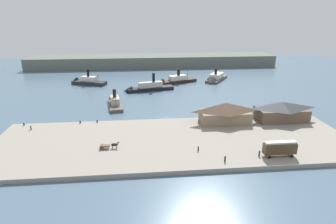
{
  "coord_description": "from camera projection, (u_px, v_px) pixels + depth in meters",
  "views": [
    {
      "loc": [
        -9.42,
        -99.57,
        38.31
      ],
      "look_at": [
        0.46,
        1.19,
        2.0
      ],
      "focal_mm": 29.8,
      "sensor_mm": 36.0,
      "label": 1
    }
  ],
  "objects": [
    {
      "name": "pedestrian_walking_east",
      "position": [
        259.0,
        153.0,
        75.96
      ],
      "size": [
        0.44,
        0.44,
        1.79
      ],
      "color": "#33384C",
      "rests_on": "quay_promenade"
    },
    {
      "name": "street_tram",
      "position": [
        280.0,
        148.0,
        75.36
      ],
      "size": [
        8.89,
        2.39,
        4.37
      ],
      "color": "#4C381E",
      "rests_on": "quay_promenade"
    },
    {
      "name": "mooring_post_center_east",
      "position": [
        97.0,
        121.0,
        99.35
      ],
      "size": [
        0.44,
        0.44,
        0.9
      ],
      "primitive_type": "cylinder",
      "color": "black",
      "rests_on": "quay_promenade"
    },
    {
      "name": "horse_cart",
      "position": [
        109.0,
        145.0,
        80.25
      ],
      "size": [
        5.63,
        1.4,
        1.87
      ],
      "color": "brown",
      "rests_on": "quay_promenade"
    },
    {
      "name": "far_headland",
      "position": [
        153.0,
        61.0,
        208.77
      ],
      "size": [
        180.0,
        24.0,
        8.0
      ],
      "primitive_type": "cube",
      "color": "#60665B",
      "rests_on": "ground"
    },
    {
      "name": "mooring_post_west",
      "position": [
        80.0,
        122.0,
        98.68
      ],
      "size": [
        0.44,
        0.44,
        0.9
      ],
      "primitive_type": "cylinder",
      "color": "black",
      "rests_on": "quay_promenade"
    },
    {
      "name": "mooring_post_center_west",
      "position": [
        24.0,
        124.0,
        96.78
      ],
      "size": [
        0.44,
        0.44,
        0.9
      ],
      "primitive_type": "cylinder",
      "color": "black",
      "rests_on": "quay_promenade"
    },
    {
      "name": "ferry_shed_east_terminal",
      "position": [
        282.0,
        111.0,
        100.79
      ],
      "size": [
        18.04,
        9.33,
        6.88
      ],
      "color": "brown",
      "rests_on": "quay_promenade"
    },
    {
      "name": "pedestrian_at_waters_edge",
      "position": [
        31.0,
        128.0,
        92.96
      ],
      "size": [
        0.41,
        0.41,
        1.64
      ],
      "color": "#4C3D33",
      "rests_on": "quay_promenade"
    },
    {
      "name": "ferry_moored_west",
      "position": [
        115.0,
        102.0,
        121.87
      ],
      "size": [
        7.95,
        19.69,
        9.82
      ],
      "color": "#514C47",
      "rests_on": "ground"
    },
    {
      "name": "ferry_departing_north",
      "position": [
        173.0,
        81.0,
        158.75
      ],
      "size": [
        24.82,
        14.11,
        9.63
      ],
      "color": "black",
      "rests_on": "ground"
    },
    {
      "name": "seawall_edge",
      "position": [
        168.0,
        120.0,
        103.53
      ],
      "size": [
        110.0,
        0.8,
        1.0
      ],
      "primitive_type": "cube",
      "color": "slate",
      "rests_on": "ground"
    },
    {
      "name": "ferry_approaching_west",
      "position": [
        146.0,
        88.0,
        143.51
      ],
      "size": [
        26.4,
        10.14,
        10.43
      ],
      "color": "black",
      "rests_on": "ground"
    },
    {
      "name": "quay_promenade",
      "position": [
        174.0,
        141.0,
        86.26
      ],
      "size": [
        110.0,
        36.0,
        1.2
      ],
      "primitive_type": "cube",
      "color": "gray",
      "rests_on": "ground"
    },
    {
      "name": "ferry_mid_harbor",
      "position": [
        215.0,
        79.0,
        163.66
      ],
      "size": [
        17.7,
        21.94,
        10.58
      ],
      "color": "#514C47",
      "rests_on": "ground"
    },
    {
      "name": "ferry_approaching_east",
      "position": [
        86.0,
        82.0,
        156.78
      ],
      "size": [
        21.54,
        12.25,
        10.19
      ],
      "color": "#23282D",
      "rests_on": "ground"
    },
    {
      "name": "ferry_shed_central_terminal",
      "position": [
        225.0,
        113.0,
        98.38
      ],
      "size": [
        17.78,
        8.33,
        7.32
      ],
      "color": "#847056",
      "rests_on": "quay_promenade"
    },
    {
      "name": "pedestrian_near_west_shed",
      "position": [
        225.0,
        159.0,
        73.2
      ],
      "size": [
        0.44,
        0.44,
        1.77
      ],
      "color": "#232328",
      "rests_on": "quay_promenade"
    },
    {
      "name": "pedestrian_by_tram",
      "position": [
        198.0,
        149.0,
        78.94
      ],
      "size": [
        0.37,
        0.37,
        1.5
      ],
      "color": "#232328",
      "rests_on": "quay_promenade"
    },
    {
      "name": "ground_plane",
      "position": [
        167.0,
        118.0,
        107.07
      ],
      "size": [
        320.0,
        320.0,
        0.0
      ],
      "primitive_type": "plane",
      "color": "slate"
    }
  ]
}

